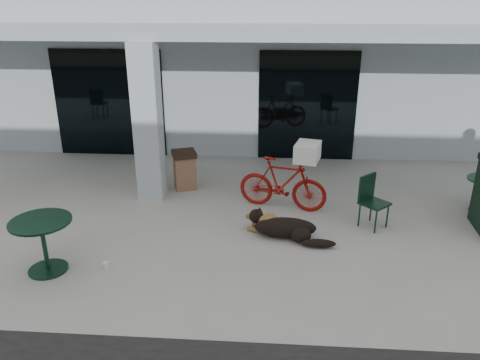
# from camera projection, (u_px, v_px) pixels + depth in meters

# --- Properties ---
(ground) EXTENTS (80.00, 80.00, 0.00)m
(ground) POSITION_uv_depth(u_px,v_px,m) (210.00, 255.00, 7.55)
(ground) COLOR #A9A69F
(ground) RESTS_ON ground
(building) EXTENTS (22.00, 7.00, 4.50)m
(building) POSITION_uv_depth(u_px,v_px,m) (244.00, 52.00, 14.60)
(building) COLOR #AAB7C1
(building) RESTS_ON ground
(storefront_glass_left) EXTENTS (2.80, 0.06, 2.70)m
(storefront_glass_left) POSITION_uv_depth(u_px,v_px,m) (109.00, 103.00, 11.88)
(storefront_glass_left) COLOR black
(storefront_glass_left) RESTS_ON ground
(storefront_glass_right) EXTENTS (2.40, 0.06, 2.70)m
(storefront_glass_right) POSITION_uv_depth(u_px,v_px,m) (307.00, 106.00, 11.55)
(storefront_glass_right) COLOR black
(storefront_glass_right) RESTS_ON ground
(column) EXTENTS (0.50, 0.50, 3.12)m
(column) POSITION_uv_depth(u_px,v_px,m) (148.00, 123.00, 9.20)
(column) COLOR #AAB7C1
(column) RESTS_ON ground
(overhang) EXTENTS (22.00, 2.80, 0.18)m
(overhang) POSITION_uv_depth(u_px,v_px,m) (229.00, 31.00, 9.70)
(overhang) COLOR #AAB7C1
(overhang) RESTS_ON column
(bicycle) EXTENTS (1.79, 0.90, 1.04)m
(bicycle) POSITION_uv_depth(u_px,v_px,m) (283.00, 184.00, 9.04)
(bicycle) COLOR maroon
(bicycle) RESTS_ON ground
(laundry_basket) EXTENTS (0.55, 0.66, 0.34)m
(laundry_basket) POSITION_uv_depth(u_px,v_px,m) (307.00, 152.00, 8.65)
(laundry_basket) COLOR white
(laundry_basket) RESTS_ON bicycle
(dog) EXTENTS (1.29, 0.87, 0.41)m
(dog) POSITION_uv_depth(u_px,v_px,m) (285.00, 226.00, 8.04)
(dog) COLOR black
(dog) RESTS_ON ground
(cup_near_dog) EXTENTS (0.12, 0.12, 0.11)m
(cup_near_dog) POSITION_uv_depth(u_px,v_px,m) (106.00, 265.00, 7.16)
(cup_near_dog) COLOR white
(cup_near_dog) RESTS_ON ground
(cafe_table_near) EXTENTS (1.15, 1.15, 0.84)m
(cafe_table_near) POSITION_uv_depth(u_px,v_px,m) (44.00, 246.00, 6.98)
(cafe_table_near) COLOR #123322
(cafe_table_near) RESTS_ON ground
(cafe_chair_far_a) EXTENTS (0.64, 0.64, 0.96)m
(cafe_chair_far_a) POSITION_uv_depth(u_px,v_px,m) (375.00, 203.00, 8.30)
(cafe_chair_far_a) COLOR #123322
(cafe_chair_far_a) RESTS_ON ground
(trash_receptacle) EXTENTS (0.62, 0.62, 0.83)m
(trash_receptacle) POSITION_uv_depth(u_px,v_px,m) (185.00, 170.00, 10.05)
(trash_receptacle) COLOR brown
(trash_receptacle) RESTS_ON ground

